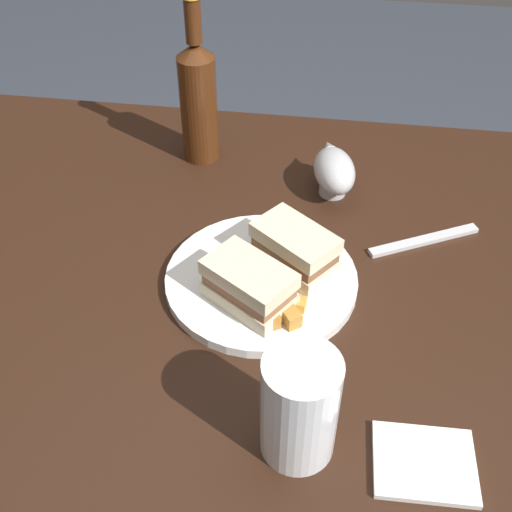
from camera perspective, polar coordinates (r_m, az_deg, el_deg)
ground_plane at (r=1.53m, az=-0.30°, el=-20.87°), size 6.00×6.00×0.00m
dining_table at (r=1.21m, az=-0.36°, el=-13.13°), size 1.29×0.83×0.74m
plate at (r=0.89m, az=0.48°, el=-2.12°), size 0.27×0.27×0.01m
sandwich_half_left at (r=0.83m, az=-0.62°, el=-2.60°), size 0.14×0.12×0.06m
sandwich_half_right at (r=0.88m, az=3.49°, el=0.66°), size 0.13×0.12×0.06m
potato_wedge_front at (r=0.82m, az=1.20°, el=-5.13°), size 0.03×0.05×0.02m
potato_wedge_middle at (r=0.83m, az=2.74°, el=-4.94°), size 0.04×0.05×0.02m
potato_wedge_back at (r=0.84m, az=3.03°, el=-4.15°), size 0.04×0.02×0.02m
potato_wedge_left_edge at (r=0.86m, az=2.48°, el=-2.88°), size 0.03×0.04×0.02m
pint_glass at (r=0.69m, az=3.88°, el=-13.81°), size 0.08×0.08×0.14m
gravy_boat at (r=1.04m, az=7.00°, el=7.62°), size 0.09×0.13×0.07m
cider_bottle at (r=1.09m, az=-5.20°, el=13.91°), size 0.06×0.06×0.29m
napkin at (r=0.75m, az=14.83°, el=-17.49°), size 0.11×0.09×0.01m
fork at (r=0.99m, az=14.81°, el=1.37°), size 0.17×0.10×0.01m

